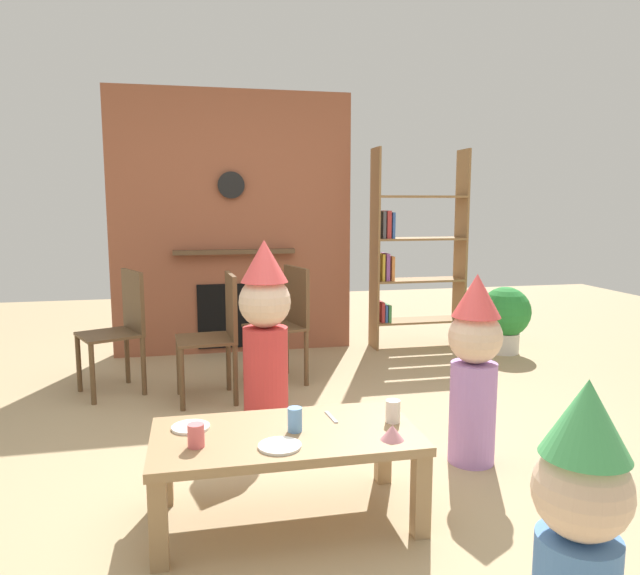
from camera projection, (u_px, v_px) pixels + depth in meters
ground_plane at (308, 464)px, 3.16m from camera, size 12.00×12.00×0.00m
brick_fireplace_feature at (233, 225)px, 5.47m from camera, size 2.20×0.28×2.40m
bookshelf at (411, 256)px, 5.67m from camera, size 0.90×0.28×1.90m
coffee_table at (286, 445)px, 2.57m from camera, size 1.15×0.59×0.40m
paper_cup_near_left at (393, 411)px, 2.67m from camera, size 0.07×0.07×0.10m
paper_cup_near_right at (295, 420)px, 2.56m from camera, size 0.06×0.06×0.11m
paper_cup_center at (196, 435)px, 2.40m from camera, size 0.07×0.07×0.10m
paper_plate_front at (191, 427)px, 2.60m from camera, size 0.17×0.17×0.01m
paper_plate_rear at (280, 446)px, 2.40m from camera, size 0.18×0.18×0.01m
birthday_cake_slice at (392, 433)px, 2.47m from camera, size 0.10×0.10×0.06m
table_fork at (331, 417)px, 2.73m from camera, size 0.03×0.15×0.01m
child_with_cone_hat at (579, 539)px, 1.58m from camera, size 0.26×0.26×0.94m
child_in_pink at (474, 364)px, 3.13m from camera, size 0.28×0.28×1.03m
child_by_the_chairs at (265, 329)px, 3.65m from camera, size 0.32×0.32×1.17m
dining_chair_left at (122, 324)px, 4.33m from camera, size 0.53×0.53×0.90m
dining_chair_middle at (219, 329)px, 4.15m from camera, size 0.43×0.43×0.90m
dining_chair_right at (286, 317)px, 4.58m from camera, size 0.49×0.49×0.90m
potted_plant_tall at (505, 316)px, 5.47m from camera, size 0.47×0.47×0.62m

